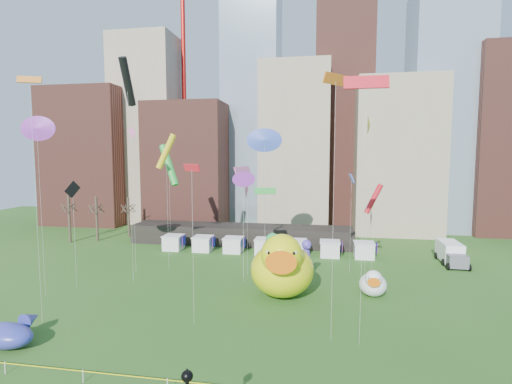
% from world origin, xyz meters
% --- Properties ---
extents(skyline, '(101.00, 23.00, 68.00)m').
position_xyz_m(skyline, '(2.25, 61.06, 21.44)').
color(skyline, brown).
rests_on(skyline, ground).
extents(crane_left, '(23.00, 1.00, 76.00)m').
position_xyz_m(crane_left, '(-21.11, 64.00, 46.90)').
color(crane_left, red).
rests_on(crane_left, ground).
extents(pavilion, '(38.00, 6.00, 3.20)m').
position_xyz_m(pavilion, '(-4.00, 42.00, 1.60)').
color(pavilion, black).
rests_on(pavilion, ground).
extents(vendor_tents, '(33.24, 2.80, 2.40)m').
position_xyz_m(vendor_tents, '(1.02, 36.00, 1.11)').
color(vendor_tents, white).
rests_on(vendor_tents, ground).
extents(bare_trees, '(8.44, 6.44, 8.50)m').
position_xyz_m(bare_trees, '(-30.17, 40.54, 4.01)').
color(bare_trees, '#382B21').
rests_on(bare_trees, ground).
extents(caution_tape, '(50.00, 0.06, 0.90)m').
position_xyz_m(caution_tape, '(0.00, 0.00, 0.68)').
color(caution_tape, white).
rests_on(caution_tape, ground).
extents(big_duck, '(7.50, 9.71, 7.28)m').
position_xyz_m(big_duck, '(5.56, 18.05, 3.34)').
color(big_duck, '#E0E50B').
rests_on(big_duck, ground).
extents(small_duck, '(3.24, 4.17, 3.12)m').
position_xyz_m(small_duck, '(15.28, 19.87, 1.43)').
color(small_duck, white).
rests_on(small_duck, ground).
extents(seahorse_green, '(1.98, 2.22, 6.65)m').
position_xyz_m(seahorse_green, '(4.27, 19.68, 4.77)').
color(seahorse_green, silver).
rests_on(seahorse_green, ground).
extents(seahorse_purple, '(1.44, 1.66, 5.14)m').
position_xyz_m(seahorse_purple, '(7.90, 23.68, 3.68)').
color(seahorse_purple, silver).
rests_on(seahorse_purple, ground).
extents(whale_inflatable, '(5.18, 6.47, 2.21)m').
position_xyz_m(whale_inflatable, '(-15.06, 3.50, 1.01)').
color(whale_inflatable, '#443DA7').
rests_on(whale_inflatable, ground).
extents(box_truck, '(2.98, 7.05, 2.98)m').
position_xyz_m(box_truck, '(27.79, 34.95, 1.53)').
color(box_truck, white).
rests_on(box_truck, ground).
extents(kite_0, '(3.37, 0.52, 21.29)m').
position_xyz_m(kite_0, '(12.83, 8.50, 20.64)').
color(kite_0, silver).
rests_on(kite_0, ground).
extents(kite_1, '(1.44, 0.65, 18.94)m').
position_xyz_m(kite_1, '(-14.10, 23.37, 17.12)').
color(kite_1, silver).
rests_on(kite_1, ground).
extents(kite_2, '(1.16, 3.23, 26.43)m').
position_xyz_m(kite_2, '(-12.70, 19.95, 23.72)').
color(kite_2, silver).
rests_on(kite_2, ground).
extents(kite_3, '(3.15, 1.32, 10.54)m').
position_xyz_m(kite_3, '(1.43, 33.62, 10.02)').
color(kite_3, silver).
rests_on(kite_3, ground).
extents(kite_4, '(2.88, 1.30, 18.17)m').
position_xyz_m(kite_4, '(-10.55, 25.69, 15.79)').
color(kite_4, silver).
rests_on(kite_4, ground).
extents(kite_5, '(0.55, 3.88, 12.97)m').
position_xyz_m(kite_5, '(13.34, 27.54, 12.35)').
color(kite_5, silver).
rests_on(kite_5, ground).
extents(kite_6, '(1.93, 1.01, 22.06)m').
position_xyz_m(kite_6, '(-15.39, 7.86, 21.35)').
color(kite_6, silver).
rests_on(kite_6, ground).
extents(kite_7, '(1.75, 1.04, 13.39)m').
position_xyz_m(kite_7, '(0.54, 22.03, 12.44)').
color(kite_7, silver).
rests_on(kite_7, ground).
extents(kite_8, '(1.92, 1.49, 14.51)m').
position_xyz_m(kite_8, '(-1.58, 9.87, 14.03)').
color(kite_8, silver).
rests_on(kite_8, ground).
extents(kite_9, '(0.53, 2.31, 12.25)m').
position_xyz_m(kite_9, '(0.41, 25.03, 11.09)').
color(kite_9, silver).
rests_on(kite_9, ground).
extents(kite_10, '(0.78, 1.88, 12.42)m').
position_xyz_m(kite_10, '(-18.32, 17.13, 11.14)').
color(kite_10, silver).
rests_on(kite_10, ground).
extents(kite_11, '(3.74, 2.64, 16.97)m').
position_xyz_m(kite_11, '(-12.79, 31.92, 13.84)').
color(kite_11, silver).
rests_on(kite_11, ground).
extents(kite_12, '(0.59, 2.44, 20.10)m').
position_xyz_m(kite_12, '(15.05, 25.62, 18.86)').
color(kite_12, silver).
rests_on(kite_12, ground).
extents(kite_13, '(3.10, 1.08, 18.80)m').
position_xyz_m(kite_13, '(2.19, 27.70, 17.24)').
color(kite_13, silver).
rests_on(kite_13, ground).
extents(kite_14, '(2.10, 2.36, 21.57)m').
position_xyz_m(kite_14, '(10.58, 8.95, 20.95)').
color(kite_14, silver).
rests_on(kite_14, ground).
extents(kite_15, '(2.64, 0.55, 19.40)m').
position_xyz_m(kite_15, '(-19.97, 14.05, 18.07)').
color(kite_15, silver).
rests_on(kite_15, ground).
extents(kite_16, '(2.36, 0.71, 11.74)m').
position_xyz_m(kite_16, '(16.21, 28.56, 9.72)').
color(kite_16, silver).
rests_on(kite_16, ground).
extents(kite_17, '(1.51, 4.00, 13.90)m').
position_xyz_m(kite_17, '(0.06, 24.00, 13.26)').
color(kite_17, silver).
rests_on(kite_17, ground).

